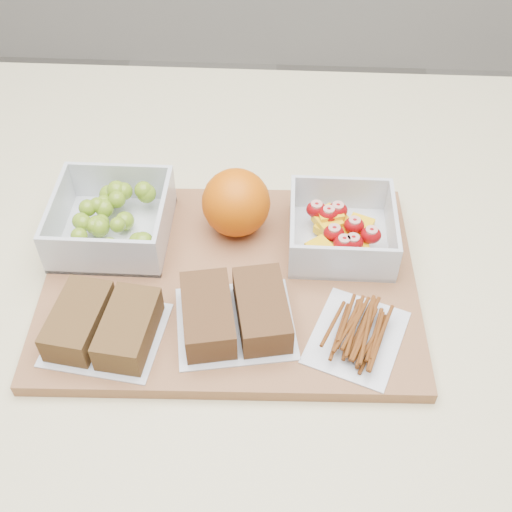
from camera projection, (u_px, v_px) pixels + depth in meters
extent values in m
cube|color=beige|center=(246.00, 449.00, 1.08)|extent=(1.20, 0.90, 0.90)
cube|color=#96633E|center=(230.00, 281.00, 0.74)|extent=(0.43, 0.31, 0.02)
cube|color=silver|center=(115.00, 233.00, 0.77)|extent=(0.13, 0.13, 0.01)
cube|color=silver|center=(122.00, 182.00, 0.80)|extent=(0.13, 0.01, 0.06)
cube|color=silver|center=(99.00, 258.00, 0.71)|extent=(0.13, 0.01, 0.06)
cube|color=silver|center=(165.00, 220.00, 0.75)|extent=(0.01, 0.12, 0.06)
cube|color=silver|center=(58.00, 216.00, 0.76)|extent=(0.01, 0.12, 0.06)
sphere|color=olive|center=(97.00, 225.00, 0.75)|extent=(0.02, 0.02, 0.02)
sphere|color=olive|center=(81.00, 221.00, 0.75)|extent=(0.02, 0.02, 0.02)
sphere|color=olive|center=(117.00, 200.00, 0.77)|extent=(0.02, 0.02, 0.02)
sphere|color=olive|center=(125.00, 221.00, 0.76)|extent=(0.02, 0.02, 0.02)
sphere|color=olive|center=(88.00, 208.00, 0.76)|extent=(0.02, 0.02, 0.02)
sphere|color=olive|center=(101.00, 222.00, 0.76)|extent=(0.02, 0.02, 0.02)
sphere|color=olive|center=(97.00, 205.00, 0.76)|extent=(0.02, 0.02, 0.02)
sphere|color=olive|center=(143.00, 242.00, 0.71)|extent=(0.02, 0.02, 0.02)
sphere|color=olive|center=(146.00, 193.00, 0.78)|extent=(0.02, 0.02, 0.02)
sphere|color=olive|center=(117.00, 190.00, 0.78)|extent=(0.02, 0.02, 0.02)
sphere|color=olive|center=(79.00, 236.00, 0.73)|extent=(0.02, 0.02, 0.02)
sphere|color=olive|center=(143.00, 190.00, 0.78)|extent=(0.02, 0.02, 0.02)
sphere|color=olive|center=(110.00, 247.00, 0.72)|extent=(0.02, 0.02, 0.02)
sphere|color=olive|center=(118.00, 198.00, 0.78)|extent=(0.02, 0.02, 0.02)
sphere|color=olive|center=(104.00, 208.00, 0.77)|extent=(0.02, 0.02, 0.02)
sphere|color=olive|center=(124.00, 191.00, 0.78)|extent=(0.02, 0.02, 0.02)
sphere|color=olive|center=(139.00, 243.00, 0.72)|extent=(0.02, 0.02, 0.02)
sphere|color=olive|center=(142.00, 247.00, 0.74)|extent=(0.02, 0.02, 0.02)
sphere|color=olive|center=(104.00, 203.00, 0.77)|extent=(0.02, 0.02, 0.02)
sphere|color=olive|center=(93.00, 226.00, 0.75)|extent=(0.02, 0.02, 0.02)
sphere|color=olive|center=(109.00, 195.00, 0.78)|extent=(0.02, 0.02, 0.02)
sphere|color=olive|center=(118.00, 225.00, 0.74)|extent=(0.02, 0.02, 0.02)
sphere|color=olive|center=(100.00, 227.00, 0.75)|extent=(0.02, 0.02, 0.02)
sphere|color=olive|center=(83.00, 223.00, 0.74)|extent=(0.02, 0.02, 0.02)
cube|color=silver|center=(340.00, 241.00, 0.76)|extent=(0.12, 0.12, 0.00)
cube|color=silver|center=(340.00, 194.00, 0.79)|extent=(0.12, 0.00, 0.05)
cube|color=silver|center=(344.00, 264.00, 0.71)|extent=(0.12, 0.00, 0.05)
cube|color=silver|center=(392.00, 229.00, 0.74)|extent=(0.00, 0.11, 0.05)
cube|color=silver|center=(292.00, 225.00, 0.75)|extent=(0.00, 0.11, 0.05)
cube|color=#EDB20D|center=(345.00, 244.00, 0.74)|extent=(0.03, 0.04, 0.01)
cube|color=#EDB20D|center=(332.00, 220.00, 0.77)|extent=(0.04, 0.05, 0.01)
cube|color=#EDB20D|center=(349.00, 231.00, 0.76)|extent=(0.04, 0.05, 0.01)
cube|color=#EDB20D|center=(359.00, 228.00, 0.77)|extent=(0.04, 0.04, 0.01)
cube|color=#EDB20D|center=(327.00, 221.00, 0.76)|extent=(0.04, 0.04, 0.01)
cube|color=#EDB20D|center=(330.00, 214.00, 0.76)|extent=(0.03, 0.03, 0.01)
cube|color=#EDB20D|center=(321.00, 250.00, 0.73)|extent=(0.04, 0.04, 0.01)
cube|color=#EDB20D|center=(355.00, 248.00, 0.74)|extent=(0.03, 0.03, 0.01)
cube|color=#EDB20D|center=(329.00, 229.00, 0.76)|extent=(0.04, 0.04, 0.01)
ellipsoid|color=#9E070D|center=(354.00, 225.00, 0.74)|extent=(0.02, 0.02, 0.02)
ellipsoid|color=#9E070D|center=(353.00, 243.00, 0.72)|extent=(0.02, 0.02, 0.02)
ellipsoid|color=#9E070D|center=(316.00, 209.00, 0.76)|extent=(0.02, 0.02, 0.02)
ellipsoid|color=#9E070D|center=(371.00, 235.00, 0.73)|extent=(0.02, 0.02, 0.02)
ellipsoid|color=#9E070D|center=(328.00, 214.00, 0.76)|extent=(0.02, 0.02, 0.02)
ellipsoid|color=#9E070D|center=(344.00, 244.00, 0.72)|extent=(0.02, 0.02, 0.02)
ellipsoid|color=#9E070D|center=(334.00, 233.00, 0.74)|extent=(0.02, 0.02, 0.02)
ellipsoid|color=#9E070D|center=(337.00, 210.00, 0.76)|extent=(0.02, 0.02, 0.02)
sphere|color=#DC5C05|center=(236.00, 203.00, 0.75)|extent=(0.08, 0.08, 0.08)
cube|color=silver|center=(107.00, 335.00, 0.67)|extent=(0.13, 0.12, 0.00)
cube|color=brown|center=(79.00, 320.00, 0.66)|extent=(0.06, 0.10, 0.03)
cube|color=brown|center=(129.00, 328.00, 0.66)|extent=(0.06, 0.10, 0.03)
cube|color=silver|center=(235.00, 323.00, 0.68)|extent=(0.14, 0.13, 0.00)
cube|color=brown|center=(208.00, 315.00, 0.67)|extent=(0.07, 0.10, 0.04)
cube|color=brown|center=(262.00, 310.00, 0.67)|extent=(0.07, 0.10, 0.04)
cube|color=silver|center=(357.00, 337.00, 0.67)|extent=(0.12, 0.13, 0.00)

